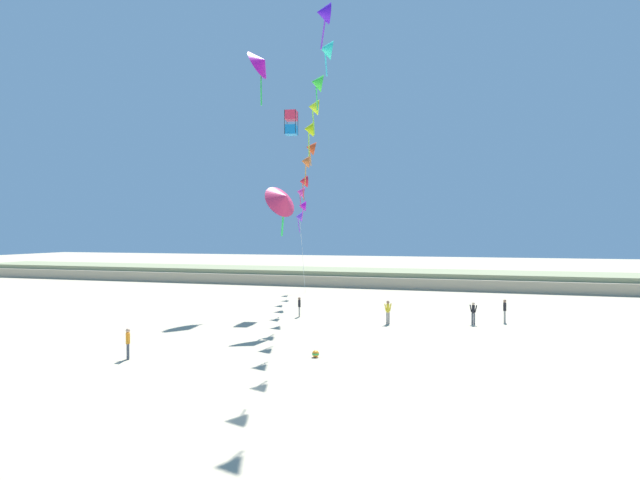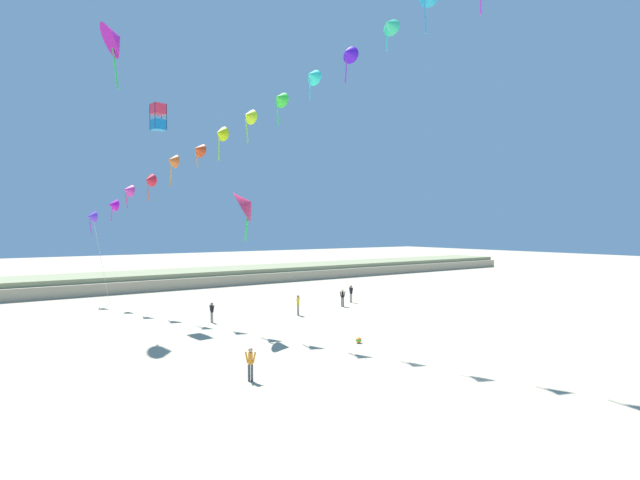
# 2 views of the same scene
# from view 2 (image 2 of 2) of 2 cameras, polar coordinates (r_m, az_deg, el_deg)

# --- Properties ---
(ground_plane) EXTENTS (240.00, 240.00, 0.00)m
(ground_plane) POSITION_cam_2_polar(r_m,az_deg,el_deg) (25.50, 12.84, -14.75)
(ground_plane) COLOR tan
(dune_ridge) EXTENTS (120.00, 9.41, 1.80)m
(dune_ridge) POSITION_cam_2_polar(r_m,az_deg,el_deg) (63.15, -18.44, -4.30)
(dune_ridge) COLOR tan
(dune_ridge) RESTS_ON ground
(person_near_left) EXTENTS (0.22, 0.57, 1.64)m
(person_near_left) POSITION_cam_2_polar(r_m,az_deg,el_deg) (47.62, 3.57, -6.01)
(person_near_left) COLOR gray
(person_near_left) RESTS_ON ground
(person_near_right) EXTENTS (0.54, 0.26, 1.56)m
(person_near_right) POSITION_cam_2_polar(r_m,az_deg,el_deg) (45.14, 2.59, -6.47)
(person_near_right) COLOR #474C56
(person_near_right) RESTS_ON ground
(person_mid_center) EXTENTS (0.52, 0.39, 1.65)m
(person_mid_center) POSITION_cam_2_polar(r_m,az_deg,el_deg) (40.63, -2.52, -7.28)
(person_mid_center) COLOR gray
(person_mid_center) RESTS_ON ground
(person_far_left) EXTENTS (0.24, 0.52, 1.50)m
(person_far_left) POSITION_cam_2_polar(r_m,az_deg,el_deg) (38.47, -12.26, -7.93)
(person_far_left) COLOR gray
(person_far_left) RESTS_ON ground
(person_far_right) EXTENTS (0.45, 0.43, 1.57)m
(person_far_right) POSITION_cam_2_polar(r_m,az_deg,el_deg) (23.84, -7.95, -13.62)
(person_far_right) COLOR #474C56
(person_far_right) RESTS_ON ground
(kite_banner_string) EXTENTS (16.34, 40.11, 23.90)m
(kite_banner_string) POSITION_cam_2_polar(r_m,az_deg,el_deg) (36.75, -6.49, 14.96)
(kite_banner_string) COLOR #673AE3
(large_kite_low_lead) EXTENTS (2.75, 2.95, 3.69)m
(large_kite_low_lead) POSITION_cam_2_polar(r_m,az_deg,el_deg) (33.82, -8.39, 4.00)
(large_kite_low_lead) COLOR #E32F5C
(large_kite_mid_trail) EXTENTS (1.11, 1.11, 2.06)m
(large_kite_mid_trail) POSITION_cam_2_polar(r_m,az_deg,el_deg) (42.68, -18.00, 13.22)
(large_kite_mid_trail) COLOR #1379CC
(large_kite_high_solo) EXTENTS (2.23, 2.85, 5.29)m
(large_kite_high_solo) POSITION_cam_2_polar(r_m,az_deg,el_deg) (44.02, -22.40, 20.48)
(large_kite_high_solo) COLOR #C114AC
(beach_ball) EXTENTS (0.36, 0.36, 0.36)m
(beach_ball) POSITION_cam_2_polar(r_m,az_deg,el_deg) (31.30, 4.43, -11.34)
(beach_ball) COLOR orange
(beach_ball) RESTS_ON ground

